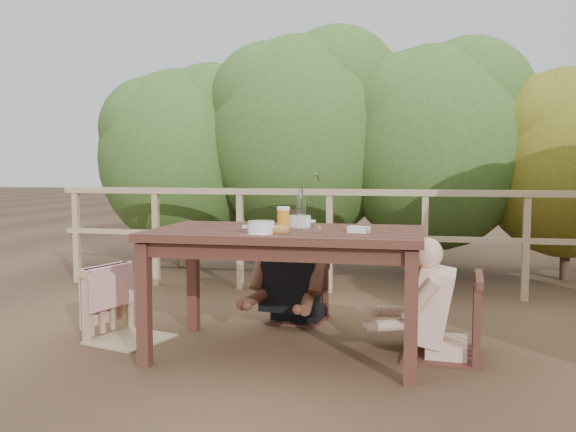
% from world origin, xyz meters
% --- Properties ---
extents(ground, '(60.00, 60.00, 0.00)m').
position_xyz_m(ground, '(0.00, 0.00, 0.00)').
color(ground, brown).
rests_on(ground, ground).
extents(table, '(1.73, 0.97, 0.80)m').
position_xyz_m(table, '(0.00, 0.00, 0.40)').
color(table, '#412119').
rests_on(table, ground).
extents(chair_left, '(0.60, 0.60, 0.97)m').
position_xyz_m(chair_left, '(-1.14, 0.07, 0.49)').
color(chair_left, tan).
rests_on(chair_left, ground).
extents(chair_far, '(0.47, 0.47, 0.84)m').
position_xyz_m(chair_far, '(-0.09, 0.87, 0.42)').
color(chair_far, '#412119').
rests_on(chair_far, ground).
extents(chair_right, '(0.54, 0.54, 1.02)m').
position_xyz_m(chair_right, '(1.00, 0.15, 0.51)').
color(chair_right, '#412119').
rests_on(chair_right, ground).
extents(woman, '(0.63, 0.74, 1.36)m').
position_xyz_m(woman, '(-0.09, 0.89, 0.68)').
color(woman, black).
rests_on(woman, ground).
extents(diner_right, '(0.66, 0.55, 1.26)m').
position_xyz_m(diner_right, '(1.03, 0.15, 0.63)').
color(diner_right, beige).
rests_on(diner_right, ground).
extents(railing, '(5.60, 0.10, 1.01)m').
position_xyz_m(railing, '(0.00, 2.00, 0.51)').
color(railing, tan).
rests_on(railing, ground).
extents(hedge_row, '(6.60, 1.60, 3.80)m').
position_xyz_m(hedge_row, '(0.40, 3.20, 1.90)').
color(hedge_row, '#335020').
rests_on(hedge_row, ground).
extents(soup_near, '(0.27, 0.27, 0.09)m').
position_xyz_m(soup_near, '(-0.10, -0.27, 0.85)').
color(soup_near, silver).
rests_on(soup_near, table).
extents(soup_far, '(0.27, 0.27, 0.09)m').
position_xyz_m(soup_far, '(0.05, 0.19, 0.85)').
color(soup_far, white).
rests_on(soup_far, table).
extents(bread_roll, '(0.12, 0.09, 0.07)m').
position_xyz_m(bread_roll, '(0.01, -0.26, 0.84)').
color(bread_roll, '#9C6C23').
rests_on(bread_roll, table).
extents(beer_glass, '(0.08, 0.08, 0.16)m').
position_xyz_m(beer_glass, '(-0.02, 0.00, 0.88)').
color(beer_glass, orange).
rests_on(beer_glass, table).
extents(bottle, '(0.07, 0.07, 0.28)m').
position_xyz_m(bottle, '(0.08, 0.05, 0.94)').
color(bottle, silver).
rests_on(bottle, table).
extents(tumbler, '(0.06, 0.06, 0.07)m').
position_xyz_m(tumbler, '(0.23, -0.21, 0.83)').
color(tumbler, white).
rests_on(tumbler, table).
extents(butter_tub, '(0.14, 0.12, 0.05)m').
position_xyz_m(butter_tub, '(0.48, -0.11, 0.83)').
color(butter_tub, silver).
rests_on(butter_tub, table).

